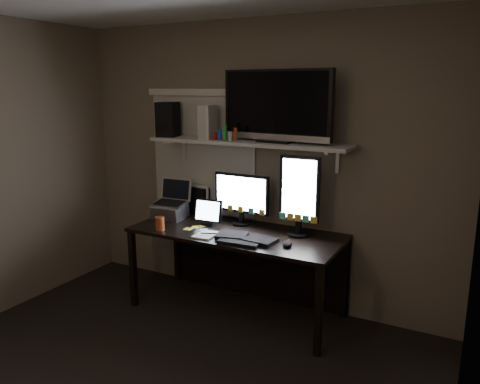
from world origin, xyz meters
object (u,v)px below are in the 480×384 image
Objects in this scene: monitor_portrait at (299,195)px; laptop at (170,200)px; cup at (160,223)px; mouse at (288,244)px; keyboard at (246,238)px; speaker at (168,119)px; tv at (277,106)px; game_console at (209,122)px; tablet at (209,212)px; monitor_landscape at (242,199)px; desk at (243,247)px.

laptop is at bearing -176.23° from monitor_portrait.
cup is at bearing -159.56° from monitor_portrait.
mouse is at bearing -13.56° from laptop.
keyboard is 1.63× the size of speaker.
tv reaches higher than laptop.
game_console is 0.94× the size of speaker.
keyboard is 1.42× the size of laptop.
tv reaches higher than tablet.
cup reaches higher than keyboard.
game_console is at bearing -171.70° from tv.
tv is at bearing 165.72° from monitor_portrait.
monitor_portrait reaches higher than mouse.
tablet is 0.79m from game_console.
tv is 0.64m from game_console.
tablet is 1.10m from tv.
monitor_portrait is 1.21m from cup.
monitor_landscape is at bearing 118.18° from keyboard.
laptop is at bearing 175.73° from tablet.
monitor_landscape is 1.70× the size of speaker.
laptop is at bearing -165.61° from tv.
mouse is at bearing -2.04° from keyboard.
tablet is 2.33× the size of cup.
tablet is (-0.48, 0.22, 0.10)m from keyboard.
cup is 0.98m from speaker.
monitor_portrait is 0.69× the size of tv.
desk is 0.75m from cup.
speaker is at bearing 170.23° from game_console.
cup is at bearing -145.05° from tv.
desk is 0.39m from keyboard.
mouse is at bearing -29.23° from monitor_landscape.
monitor_portrait is 0.75m from tv.
desk is 0.42m from monitor_landscape.
monitor_portrait is (0.56, -0.06, 0.10)m from monitor_landscape.
monitor_landscape reaches higher than tablet.
speaker reaches higher than monitor_landscape.
desk is 0.81m from laptop.
game_console reaches higher than monitor_landscape.
tv reaches higher than monitor_portrait.
game_console reaches higher than keyboard.
tablet is at bearing 148.48° from mouse.
laptop is (-0.67, -0.15, -0.05)m from monitor_landscape.
desk is 1.13m from game_console.
tablet reaches higher than cup.
speaker reaches higher than cup.
tablet is at bearing 151.73° from keyboard.
tablet is at bearing -146.22° from monitor_landscape.
tablet is at bearing 48.05° from cup.
speaker is at bearing 148.57° from mouse.
speaker is at bearing 163.19° from tablet.
monitor_landscape is 0.69m from laptop.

